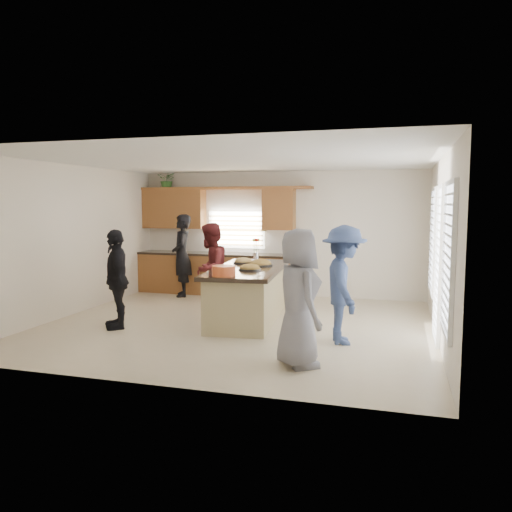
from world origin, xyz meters
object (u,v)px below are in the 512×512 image
(salad_bowl, at_px, (224,270))
(woman_left_back, at_px, (182,255))
(island, at_px, (248,295))
(woman_left_front, at_px, (117,279))
(woman_right_front, at_px, (298,298))
(woman_left_mid, at_px, (210,269))
(woman_right_back, at_px, (344,285))

(salad_bowl, height_order, woman_left_back, woman_left_back)
(island, bearing_deg, woman_left_front, -154.40)
(woman_left_front, bearing_deg, island, 85.10)
(woman_right_front, bearing_deg, island, -2.24)
(woman_left_mid, height_order, woman_left_front, woman_left_mid)
(woman_right_back, bearing_deg, island, 46.25)
(salad_bowl, bearing_deg, woman_left_back, 125.04)
(woman_left_back, distance_m, woman_right_front, 5.35)
(island, relative_size, woman_left_front, 1.69)
(woman_left_front, bearing_deg, woman_right_back, 56.14)
(island, xyz_separation_m, woman_left_back, (-2.11, 1.80, 0.47))
(woman_left_back, relative_size, woman_left_mid, 1.07)
(island, distance_m, woman_left_back, 2.81)
(woman_right_front, bearing_deg, woman_left_mid, 8.26)
(woman_left_back, bearing_deg, salad_bowl, 11.07)
(woman_right_back, height_order, woman_right_front, woman_right_front)
(woman_left_mid, xyz_separation_m, woman_right_front, (2.15, -2.43, 0.02))
(woman_right_back, bearing_deg, woman_left_back, 40.18)
(woman_right_front, bearing_deg, salad_bowl, 17.94)
(island, height_order, woman_right_front, woman_right_front)
(woman_left_back, distance_m, woman_left_mid, 2.11)
(woman_left_mid, height_order, woman_right_back, woman_right_back)
(island, relative_size, woman_right_back, 1.58)
(island, height_order, woman_left_mid, woman_left_mid)
(salad_bowl, bearing_deg, island, 87.14)
(woman_right_front, bearing_deg, woman_right_back, -52.89)
(woman_right_back, xyz_separation_m, woman_right_front, (-0.44, -1.24, 0.00))
(woman_right_front, bearing_deg, woman_left_back, 7.27)
(woman_left_mid, height_order, woman_right_front, woman_right_front)
(island, relative_size, woman_left_mid, 1.62)
(woman_left_front, bearing_deg, salad_bowl, 55.31)
(woman_left_mid, bearing_deg, woman_left_front, -39.83)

